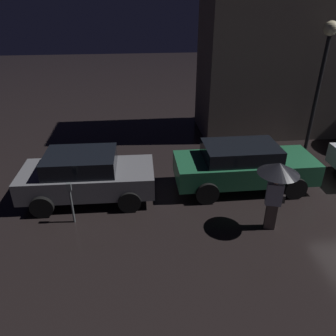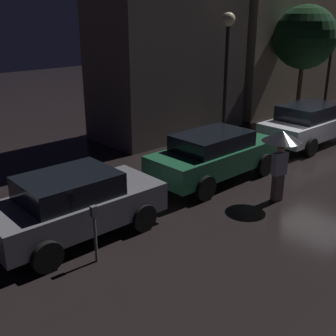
# 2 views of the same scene
# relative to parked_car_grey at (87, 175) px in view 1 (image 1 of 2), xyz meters

# --- Properties ---
(building_facade_left) EXTENTS (6.34, 3.00, 9.09)m
(building_facade_left) POSITION_rel_parked_car_grey_xyz_m (7.69, 5.18, 3.76)
(building_facade_left) COLOR #564C47
(building_facade_left) RESTS_ON ground
(parked_car_grey) EXTENTS (3.99, 1.94, 1.51)m
(parked_car_grey) POSITION_rel_parked_car_grey_xyz_m (0.00, 0.00, 0.00)
(parked_car_grey) COLOR slate
(parked_car_grey) RESTS_ON ground
(parked_car_green) EXTENTS (4.43, 1.88, 1.50)m
(parked_car_green) POSITION_rel_parked_car_grey_xyz_m (4.91, 0.15, 0.01)
(parked_car_green) COLOR #1E5638
(parked_car_green) RESTS_ON ground
(pedestrian_with_umbrella) EXTENTS (1.04, 1.04, 1.96)m
(pedestrian_with_umbrella) POSITION_rel_parked_car_grey_xyz_m (5.02, -2.02, 0.79)
(pedestrian_with_umbrella) COLOR #66564C
(pedestrian_with_umbrella) RESTS_ON ground
(parking_meter) EXTENTS (0.12, 0.10, 1.25)m
(parking_meter) POSITION_rel_parked_car_grey_xyz_m (-0.28, -1.22, -0.02)
(parking_meter) COLOR #4C5154
(parking_meter) RESTS_ON ground
(street_lamp_near) EXTENTS (0.50, 0.50, 4.84)m
(street_lamp_near) POSITION_rel_parked_car_grey_xyz_m (8.42, 2.74, 2.83)
(street_lamp_near) COLOR black
(street_lamp_near) RESTS_ON ground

